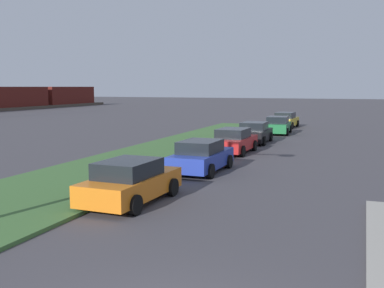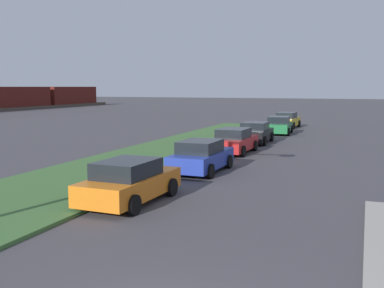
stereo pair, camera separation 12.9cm
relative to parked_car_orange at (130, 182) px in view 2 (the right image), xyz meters
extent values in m
cube|color=#3D6633|center=(2.48, 3.64, -0.66)|extent=(60.00, 6.00, 0.12)
cube|color=orange|center=(0.05, 0.00, -0.15)|extent=(4.36, 1.94, 0.70)
cube|color=black|center=(-0.15, 0.01, 0.48)|extent=(2.25, 1.67, 0.55)
cylinder|color=black|center=(1.43, 0.85, -0.40)|extent=(0.65, 0.24, 0.64)
cylinder|color=black|center=(1.37, -0.95, -0.40)|extent=(0.65, 0.24, 0.64)
cylinder|color=black|center=(-1.27, 0.94, -0.40)|extent=(0.65, 0.24, 0.64)
cylinder|color=black|center=(-1.33, -0.86, -0.40)|extent=(0.65, 0.24, 0.64)
cube|color=#23389E|center=(6.21, -0.34, -0.15)|extent=(4.33, 1.86, 0.70)
cube|color=black|center=(6.01, -0.34, 0.48)|extent=(2.22, 1.63, 0.55)
cylinder|color=black|center=(7.58, 0.54, -0.40)|extent=(0.64, 0.23, 0.64)
cylinder|color=black|center=(7.55, -1.26, -0.40)|extent=(0.64, 0.23, 0.64)
cylinder|color=black|center=(4.88, 0.58, -0.40)|extent=(0.64, 0.23, 0.64)
cylinder|color=black|center=(4.85, -1.22, -0.40)|extent=(0.64, 0.23, 0.64)
cube|color=red|center=(12.58, -0.12, -0.15)|extent=(4.33, 1.88, 0.70)
cube|color=black|center=(12.38, -0.11, 0.48)|extent=(2.23, 1.64, 0.55)
cylinder|color=black|center=(13.95, 0.76, -0.40)|extent=(0.64, 0.23, 0.64)
cylinder|color=black|center=(13.92, -1.04, -0.40)|extent=(0.64, 0.23, 0.64)
cylinder|color=black|center=(11.25, 0.81, -0.40)|extent=(0.64, 0.23, 0.64)
cylinder|color=black|center=(11.22, -0.99, -0.40)|extent=(0.64, 0.23, 0.64)
cube|color=black|center=(17.84, -0.15, -0.15)|extent=(4.33, 1.88, 0.70)
cube|color=black|center=(17.64, -0.16, 0.48)|extent=(2.23, 1.64, 0.55)
cylinder|color=black|center=(19.17, 0.77, -0.40)|extent=(0.64, 0.23, 0.64)
cylinder|color=black|center=(19.21, -1.03, -0.40)|extent=(0.64, 0.23, 0.64)
cylinder|color=black|center=(16.47, 0.72, -0.40)|extent=(0.64, 0.23, 0.64)
cylinder|color=black|center=(16.51, -1.08, -0.40)|extent=(0.64, 0.23, 0.64)
cube|color=#1E6B38|center=(24.52, -0.58, -0.15)|extent=(4.40, 2.05, 0.70)
cube|color=black|center=(24.32, -0.59, 0.48)|extent=(2.29, 1.73, 0.55)
cylinder|color=black|center=(25.82, 0.40, -0.40)|extent=(0.65, 0.26, 0.64)
cylinder|color=black|center=(25.92, -1.40, -0.40)|extent=(0.65, 0.26, 0.64)
cylinder|color=black|center=(23.12, 0.24, -0.40)|extent=(0.65, 0.26, 0.64)
cylinder|color=black|center=(23.23, -1.56, -0.40)|extent=(0.65, 0.26, 0.64)
cube|color=gold|center=(30.82, -0.19, -0.15)|extent=(4.38, 2.01, 0.70)
cube|color=black|center=(30.62, -0.18, 0.48)|extent=(2.27, 1.70, 0.55)
cylinder|color=black|center=(32.21, 0.64, -0.40)|extent=(0.65, 0.25, 0.64)
cylinder|color=black|center=(32.12, -1.15, -0.40)|extent=(0.65, 0.25, 0.64)
cylinder|color=black|center=(29.51, 0.77, -0.40)|extent=(0.65, 0.25, 0.64)
cylinder|color=black|center=(29.43, -1.02, -0.40)|extent=(0.65, 0.25, 0.64)
cube|color=#511914|center=(48.94, 48.50, 1.48)|extent=(14.00, 3.00, 3.40)
cube|color=#511914|center=(64.14, 48.50, 1.48)|extent=(14.00, 3.00, 3.40)
camera|label=1|loc=(-13.46, -7.29, 3.18)|focal=42.90mm
camera|label=2|loc=(-13.42, -7.41, 3.18)|focal=42.90mm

